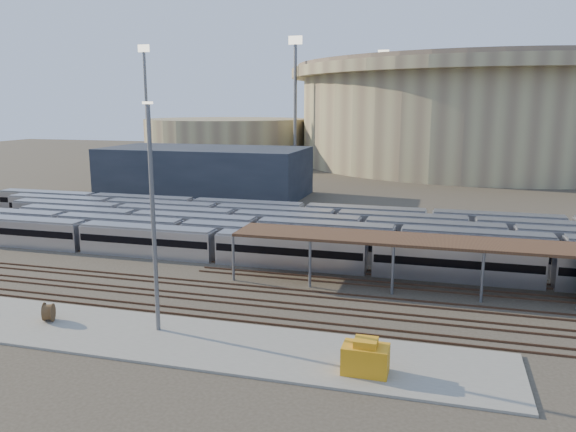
# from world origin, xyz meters

# --- Properties ---
(ground) EXTENTS (420.00, 420.00, 0.00)m
(ground) POSITION_xyz_m (0.00, 0.00, 0.00)
(ground) COLOR #383026
(ground) RESTS_ON ground
(apron) EXTENTS (50.00, 9.00, 0.20)m
(apron) POSITION_xyz_m (-5.00, -15.00, 0.10)
(apron) COLOR gray
(apron) RESTS_ON ground
(subway_trains) EXTENTS (127.31, 23.90, 3.60)m
(subway_trains) POSITION_xyz_m (1.52, 18.50, 1.80)
(subway_trains) COLOR #B6B5BA
(subway_trains) RESTS_ON ground
(inspection_shed) EXTENTS (60.30, 6.00, 5.30)m
(inspection_shed) POSITION_xyz_m (22.00, 4.00, 4.98)
(inspection_shed) COLOR slate
(inspection_shed) RESTS_ON ground
(empty_tracks) EXTENTS (170.00, 9.62, 0.18)m
(empty_tracks) POSITION_xyz_m (0.00, -5.00, 0.09)
(empty_tracks) COLOR #4C3323
(empty_tracks) RESTS_ON ground
(stadium) EXTENTS (124.00, 124.00, 32.50)m
(stadium) POSITION_xyz_m (25.00, 140.00, 16.47)
(stadium) COLOR tan
(stadium) RESTS_ON ground
(secondary_arena) EXTENTS (56.00, 56.00, 14.00)m
(secondary_arena) POSITION_xyz_m (-60.00, 130.00, 7.00)
(secondary_arena) COLOR tan
(secondary_arena) RESTS_ON ground
(service_building) EXTENTS (42.00, 20.00, 10.00)m
(service_building) POSITION_xyz_m (-35.00, 55.00, 5.00)
(service_building) COLOR #1E232D
(service_building) RESTS_ON ground
(floodlight_0) EXTENTS (4.00, 1.00, 38.40)m
(floodlight_0) POSITION_xyz_m (-30.00, 110.00, 20.65)
(floodlight_0) COLOR slate
(floodlight_0) RESTS_ON ground
(floodlight_1) EXTENTS (4.00, 1.00, 38.40)m
(floodlight_1) POSITION_xyz_m (-85.00, 120.00, 20.65)
(floodlight_1) COLOR slate
(floodlight_1) RESTS_ON ground
(floodlight_3) EXTENTS (4.00, 1.00, 38.40)m
(floodlight_3) POSITION_xyz_m (-10.00, 160.00, 20.65)
(floodlight_3) COLOR slate
(floodlight_3) RESTS_ON ground
(cable_reel_west) EXTENTS (1.47, 1.85, 1.62)m
(cable_reel_west) POSITION_xyz_m (-19.26, -14.56, 1.01)
(cable_reel_west) COLOR brown
(cable_reel_west) RESTS_ON apron
(yard_light_pole) EXTENTS (0.82, 0.36, 18.96)m
(yard_light_pole) POSITION_xyz_m (-9.03, -13.72, 9.76)
(yard_light_pole) COLOR slate
(yard_light_pole) RESTS_ON apron
(yellow_equipment) EXTENTS (3.27, 2.05, 2.04)m
(yellow_equipment) POSITION_xyz_m (8.94, -16.77, 1.22)
(yellow_equipment) COLOR orange
(yellow_equipment) RESTS_ON apron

